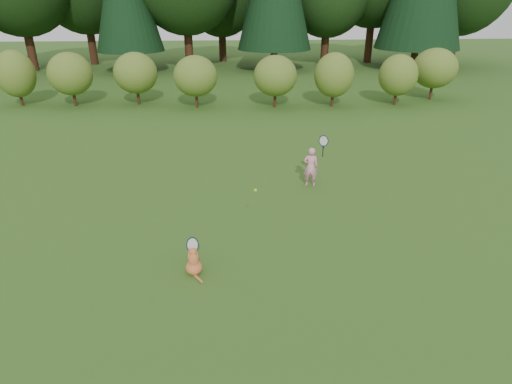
{
  "coord_description": "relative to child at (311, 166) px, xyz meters",
  "views": [
    {
      "loc": [
        -0.41,
        -8.25,
        4.8
      ],
      "look_at": [
        0.2,
        0.8,
        0.7
      ],
      "focal_mm": 30.0,
      "sensor_mm": 36.0,
      "label": 1
    }
  ],
  "objects": [
    {
      "name": "shrub_row",
      "position": [
        -1.86,
        10.32,
        0.81
      ],
      "size": [
        28.0,
        3.0,
        2.8
      ],
      "primitive_type": null,
      "color": "#556C21",
      "rests_on": "ground"
    },
    {
      "name": "child",
      "position": [
        0.0,
        0.0,
        0.0
      ],
      "size": [
        0.63,
        0.38,
        1.68
      ],
      "rotation": [
        0.0,
        0.0,
        2.95
      ],
      "color": "pink",
      "rests_on": "ground"
    },
    {
      "name": "cat",
      "position": [
        -2.99,
        -3.99,
        -0.31
      ],
      "size": [
        0.41,
        0.79,
        0.73
      ],
      "rotation": [
        0.0,
        0.0,
        0.12
      ],
      "color": "#B85F23",
      "rests_on": "ground"
    },
    {
      "name": "tennis_ball",
      "position": [
        -1.73,
        -2.85,
        0.59
      ],
      "size": [
        0.07,
        0.07,
        0.07
      ],
      "color": "#C5DF1A",
      "rests_on": "ground"
    },
    {
      "name": "ground",
      "position": [
        -1.86,
        -2.68,
        -0.59
      ],
      "size": [
        100.0,
        100.0,
        0.0
      ],
      "primitive_type": "plane",
      "color": "#215016",
      "rests_on": "ground"
    }
  ]
}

